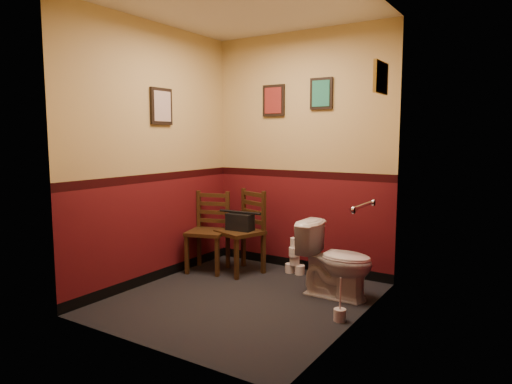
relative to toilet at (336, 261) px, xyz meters
The scene contains 17 objects.
floor 0.97m from the toilet, 142.86° to the right, with size 2.20×2.40×0.00m, color black.
ceiling 2.51m from the toilet, 142.86° to the right, with size 2.20×2.40×0.00m, color silver.
wall_back 1.39m from the toilet, 137.72° to the left, with size 2.20×2.70×0.00m, color #591115.
wall_front 2.13m from the toilet, 112.42° to the right, with size 2.20×2.70×0.00m, color #591115.
wall_left 2.15m from the toilet, 163.32° to the right, with size 2.40×2.70×0.00m, color #591115.
wall_right 1.20m from the toilet, 55.13° to the right, with size 2.40×2.70×0.00m, color #591115.
grab_bar 0.75m from the toilet, 40.21° to the right, with size 0.05×0.56×0.06m.
framed_print_back_a 2.02m from the toilet, 149.35° to the left, with size 0.28×0.04×0.36m.
framed_print_back_b 1.83m from the toilet, 126.54° to the left, with size 0.26×0.04×0.34m.
framed_print_left 2.38m from the toilet, 166.10° to the right, with size 0.04×0.30×0.38m.
framed_print_right 1.73m from the toilet, ahead, with size 0.04×0.34×0.28m.
toilet is the anchor object (origin of this frame).
toilet_brush 0.67m from the toilet, 63.75° to the right, with size 0.10×0.10×0.37m.
chair_left 1.59m from the toilet, behind, with size 0.53×0.53×0.90m.
chair_right 1.23m from the toilet, behind, with size 0.55×0.55×0.93m.
handbag 1.25m from the toilet, behind, with size 0.31×0.17×0.22m.
tp_stack 0.83m from the toilet, 146.54° to the left, with size 0.23×0.14×0.41m.
Camera 1 is at (2.36, -3.45, 1.53)m, focal length 32.00 mm.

